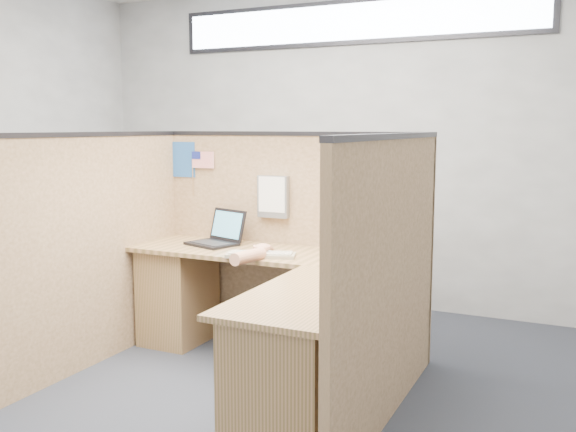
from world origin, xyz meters
The scene contains 14 objects.
floor centered at (0.00, 0.00, 0.00)m, with size 5.00×5.00×0.00m, color #1F242D.
wall_back centered at (0.00, 2.25, 1.40)m, with size 5.00×5.00×0.00m, color gray.
clerestory_window centered at (0.00, 2.23, 2.45)m, with size 3.30×0.04×0.38m.
cubicle_partitions centered at (0.00, 0.43, 0.77)m, with size 2.06×1.83×1.53m.
l_desk centered at (0.18, 0.29, 0.39)m, with size 1.95×1.75×0.73m.
laptop centered at (-0.48, 0.77, 0.79)m, with size 0.39×0.41×0.24m.
keyboard centered at (0.03, 0.50, 0.74)m, with size 0.47×0.29×0.03m.
mouse centered at (0.03, 0.53, 0.76)m, with size 0.12×0.07×0.05m, color silver.
hand_forearm centered at (0.04, 0.38, 0.77)m, with size 0.12×0.43×0.09m.
blue_poster centered at (-0.88, 0.97, 1.32)m, with size 0.20×0.00×0.27m, color #205096.
american_flag centered at (-0.72, 0.96, 1.31)m, with size 0.19×0.01×0.33m.
file_holder centered at (-0.10, 0.94, 1.07)m, with size 0.23×0.05×0.30m.
paper_left centered at (0.38, 0.97, 1.10)m, with size 0.24×0.00×0.31m, color white.
paper_right centered at (0.43, 0.97, 1.04)m, with size 0.21×0.00×0.27m, color white.
Camera 1 is at (1.93, -3.10, 1.56)m, focal length 40.00 mm.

